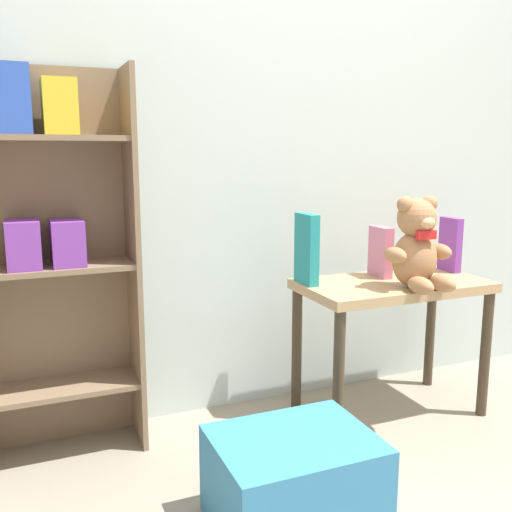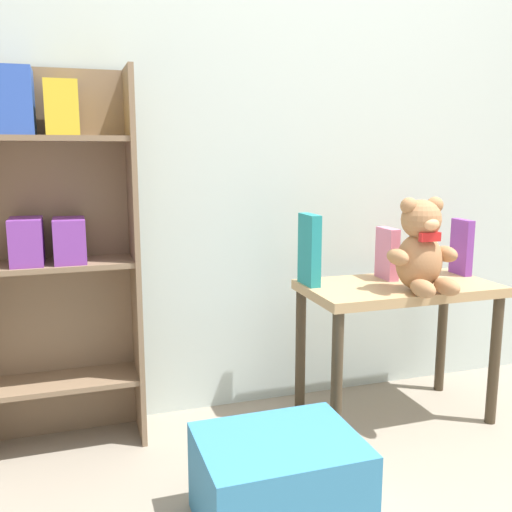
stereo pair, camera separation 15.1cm
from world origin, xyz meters
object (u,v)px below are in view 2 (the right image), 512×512
(teddy_bear, at_px, (422,249))
(book_standing_teal, at_px, (309,250))
(bookshelf_side, at_px, (48,238))
(book_standing_pink, at_px, (387,254))
(display_table, at_px, (398,305))
(storage_bin, at_px, (279,483))
(book_standing_purple, at_px, (461,247))

(teddy_bear, relative_size, book_standing_teal, 1.26)
(bookshelf_side, xyz_separation_m, teddy_bear, (1.25, -0.32, -0.05))
(book_standing_pink, bearing_deg, book_standing_teal, -179.06)
(bookshelf_side, bearing_deg, book_standing_teal, -7.22)
(bookshelf_side, relative_size, book_standing_pink, 6.53)
(display_table, bearing_deg, storage_bin, -143.56)
(teddy_bear, bearing_deg, book_standing_teal, 148.61)
(book_standing_teal, bearing_deg, storage_bin, -120.65)
(bookshelf_side, xyz_separation_m, display_table, (1.24, -0.21, -0.29))
(book_standing_teal, distance_m, book_standing_purple, 0.66)
(display_table, xyz_separation_m, book_standing_teal, (-0.33, 0.09, 0.22))
(bookshelf_side, height_order, book_standing_purple, bookshelf_side)
(teddy_bear, relative_size, storage_bin, 0.76)
(book_standing_purple, bearing_deg, book_standing_teal, 179.90)
(display_table, distance_m, storage_bin, 0.88)
(display_table, bearing_deg, book_standing_teal, 164.56)
(book_standing_teal, height_order, storage_bin, book_standing_teal)
(bookshelf_side, relative_size, storage_bin, 2.98)
(teddy_bear, distance_m, storage_bin, 0.95)
(bookshelf_side, distance_m, display_table, 1.29)
(display_table, xyz_separation_m, storage_bin, (-0.66, -0.49, -0.32))
(bookshelf_side, xyz_separation_m, book_standing_pink, (1.24, -0.12, -0.10))
(display_table, xyz_separation_m, book_standing_pink, (-0.00, 0.09, 0.18))
(display_table, relative_size, book_standing_teal, 2.71)
(storage_bin, bearing_deg, bookshelf_side, 129.91)
(book_standing_pink, relative_size, book_standing_purple, 0.90)
(display_table, height_order, book_standing_purple, book_standing_purple)
(display_table, height_order, storage_bin, display_table)
(book_standing_teal, xyz_separation_m, book_standing_purple, (0.66, -0.02, -0.02))
(book_standing_pink, relative_size, storage_bin, 0.46)
(book_standing_teal, bearing_deg, display_table, -16.31)
(bookshelf_side, xyz_separation_m, book_standing_teal, (0.91, -0.12, -0.07))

